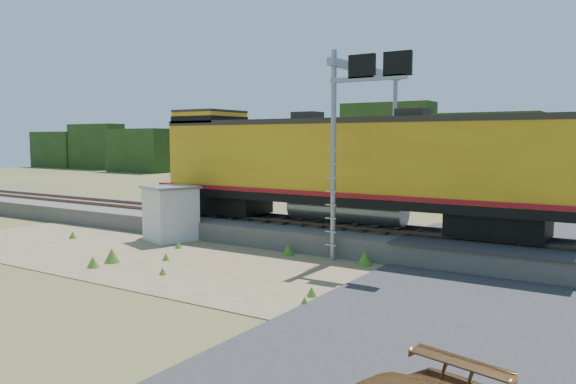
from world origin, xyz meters
The scene contains 10 objects.
ground centered at (0.00, 0.00, 0.00)m, with size 140.00×140.00×0.00m, color #475123.
ballast centered at (0.00, 6.00, 0.40)m, with size 70.00×5.00×0.80m, color slate.
rails centered at (0.00, 6.00, 0.88)m, with size 70.00×1.54×0.16m.
dirt_shoulder centered at (-2.00, 0.50, 0.01)m, with size 26.00×8.00×0.03m, color #8C7754.
road centered at (7.00, 0.74, 0.09)m, with size 7.00×66.00×0.86m.
tree_line_north centered at (0.00, 38.00, 3.07)m, with size 130.00×3.00×6.50m.
weed_clumps centered at (-3.50, 0.10, 0.00)m, with size 15.00×6.20×0.56m, color #447320, non-canonical shape.
locomotive centered at (0.35, 6.00, 3.28)m, with size 18.26×2.78×4.71m.
shed centered at (-6.20, 3.02, 1.19)m, with size 2.53×2.53×2.36m.
signal_gantry centered at (1.91, 5.32, 5.54)m, with size 2.94×6.20×7.41m.
Camera 1 is at (10.85, -14.25, 4.34)m, focal length 35.00 mm.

